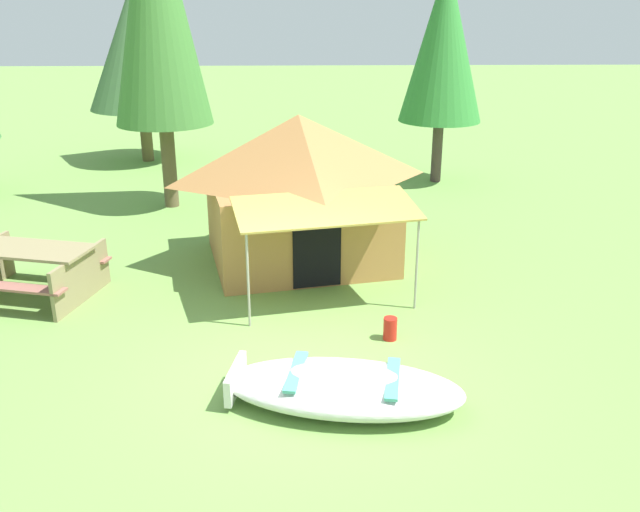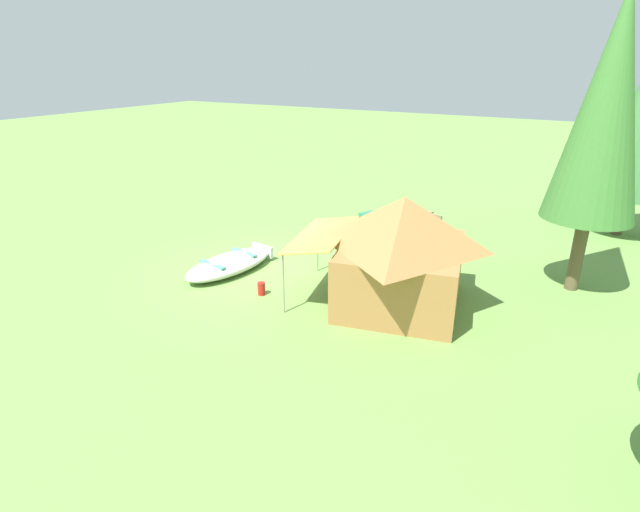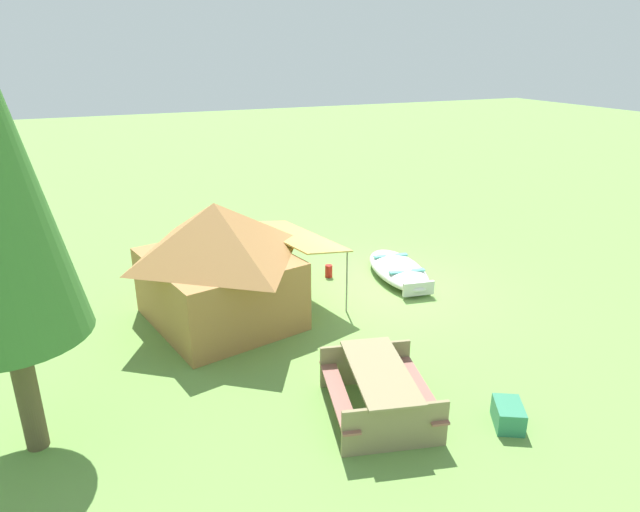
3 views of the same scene
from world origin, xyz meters
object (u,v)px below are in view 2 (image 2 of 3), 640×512
Objects in this scene: pine_tree_back_right at (640,128)px; cooler_box at (369,218)px; canvas_cabin_tent at (402,250)px; pine_tree_side at (607,107)px; picnic_table at (404,225)px; fuel_can at (261,289)px; beached_rowboat at (229,264)px.

cooler_box is at bearing -68.76° from pine_tree_back_right.
canvas_cabin_tent is 0.64× the size of pine_tree_side.
pine_tree_side is (2.31, 6.44, 4.08)m from cooler_box.
picnic_table reaches higher than cooler_box.
canvas_cabin_tent is 5.29m from pine_tree_side.
canvas_cabin_tent is 13.93× the size of fuel_can.
pine_tree_side is at bearing 129.64° from canvas_cabin_tent.
fuel_can is (5.29, -1.57, -0.34)m from picnic_table.
fuel_can is at bearing 0.66° from cooler_box.
pine_tree_side is (-3.27, 7.91, 4.04)m from beached_rowboat.
fuel_can is 8.56m from pine_tree_side.
pine_tree_side reaches higher than beached_rowboat.
canvas_cabin_tent reaches higher than picnic_table.
picnic_table is (-4.56, 3.11, 0.27)m from beached_rowboat.
canvas_cabin_tent is 1.94× the size of picnic_table.
beached_rowboat is 0.53× the size of pine_tree_back_right.
beached_rowboat is 4.83× the size of cooler_box.
pine_tree_back_right is (-9.16, 7.25, 3.14)m from fuel_can.
cooler_box is at bearing -109.77° from pine_tree_side.
beached_rowboat is at bearing -67.54° from pine_tree_side.
pine_tree_side is (1.29, 4.80, 3.77)m from picnic_table.
pine_tree_back_right reaches higher than picnic_table.
cooler_box is at bearing 165.22° from beached_rowboat.
picnic_table is at bearing -160.83° from canvas_cabin_tent.
cooler_box is 0.11× the size of pine_tree_back_right.
pine_tree_back_right is at bearing 133.78° from beached_rowboat.
canvas_cabin_tent is 9.25m from pine_tree_back_right.
beached_rowboat is at bearing -46.22° from pine_tree_back_right.
canvas_cabin_tent is 7.35× the size of cooler_box.
pine_tree_side is at bearing 122.13° from fuel_can.
picnic_table is at bearing 163.49° from fuel_can.
pine_tree_back_right is (-7.96, 4.27, 1.99)m from canvas_cabin_tent.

